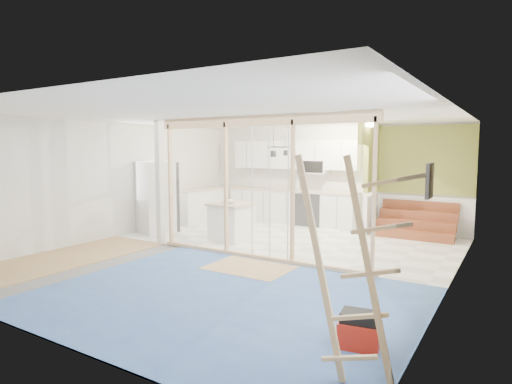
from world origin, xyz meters
The scene contains 17 objects.
room centered at (0.00, 0.00, 1.30)m, with size 7.01×8.01×2.61m.
floor_overlays centered at (0.07, 0.06, 0.01)m, with size 7.00×8.00×0.03m.
stud_frame centered at (-0.27, 0.00, 1.61)m, with size 4.66×0.14×2.60m.
base_cabinets centered at (-1.61, 3.36, 0.47)m, with size 4.45×2.24×0.93m.
upper_cabinets centered at (-0.84, 3.82, 1.82)m, with size 3.60×0.41×0.85m.
green_partition centered at (2.04, 3.66, 0.94)m, with size 2.25×1.51×2.60m.
pot_rack centered at (-0.31, 1.89, 2.00)m, with size 0.52×0.52×0.72m.
sheathing_panel centered at (3.48, -2.00, 1.30)m, with size 0.02×4.00×2.60m, color tan.
electrical_panel centered at (3.43, -1.40, 1.65)m, with size 0.04×0.30×0.40m, color #3B3B40.
ceiling_light centered at (1.40, 3.00, 2.54)m, with size 0.32×0.32×0.08m, color #FFEABF.
fridge centered at (-3.05, 0.82, 0.86)m, with size 0.93×0.90×1.71m.
island centered at (-1.05, 1.10, 0.41)m, with size 0.89×0.89×0.83m.
bowl centered at (-1.07, 1.04, 0.86)m, with size 0.29×0.29×0.07m, color white.
soap_bottle_a centered at (-0.74, 3.73, 1.09)m, with size 0.12×0.12×0.32m, color silver.
soap_bottle_b centered at (0.04, 3.81, 1.03)m, with size 0.09×0.09×0.20m, color silver.
toolbox centered at (3.00, -2.45, 0.18)m, with size 0.44×0.36×0.38m.
ladder centered at (3.16, -3.20, 1.00)m, with size 1.05×0.13×1.95m.
Camera 1 is at (4.29, -6.51, 2.01)m, focal length 30.00 mm.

